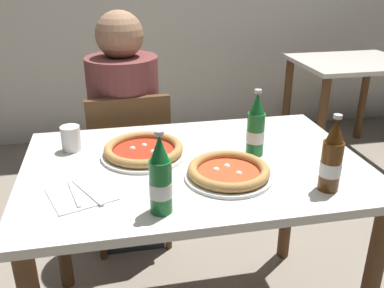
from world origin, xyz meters
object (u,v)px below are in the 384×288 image
chair_behind_table (129,162)px  pizza_margherita_near (144,150)px  dining_table_background (349,81)px  paper_cup (71,138)px  beer_bottle_center (161,179)px  napkin_with_cutlery (81,194)px  pizza_marinara_far (229,172)px  beer_bottle_right (256,128)px  diner_seated (126,139)px  beer_bottle_left (332,159)px  dining_table_main (195,190)px

chair_behind_table → pizza_margherita_near: 0.59m
chair_behind_table → dining_table_background: 1.86m
paper_cup → beer_bottle_center: bearing=-60.8°
pizza_margherita_near → napkin_with_cutlery: (-0.22, -0.24, -0.02)m
pizza_margherita_near → pizza_marinara_far: 0.34m
dining_table_background → beer_bottle_right: bearing=-131.3°
pizza_margherita_near → diner_seated: bearing=94.0°
chair_behind_table → diner_seated: bearing=-88.6°
chair_behind_table → napkin_with_cutlery: 0.83m
diner_seated → napkin_with_cutlery: bearing=-102.3°
paper_cup → diner_seated: bearing=64.5°
diner_seated → beer_bottle_left: size_ratio=4.89×
beer_bottle_right → beer_bottle_center: bearing=-140.8°
dining_table_background → pizza_margherita_near: (-1.63, -1.34, 0.18)m
chair_behind_table → napkin_with_cutlery: chair_behind_table is taller
diner_seated → dining_table_background: bearing=24.7°
dining_table_main → paper_cup: paper_cup is taller
dining_table_main → dining_table_background: same height
dining_table_background → chair_behind_table: bearing=-153.9°
dining_table_background → beer_bottle_left: beer_bottle_left is taller
pizza_margherita_near → beer_bottle_left: bearing=-33.9°
dining_table_main → diner_seated: (-0.21, 0.66, -0.05)m
beer_bottle_center → paper_cup: beer_bottle_center is taller
diner_seated → beer_bottle_left: 1.13m
diner_seated → chair_behind_table: bearing=-85.0°
napkin_with_cutlery → dining_table_background: bearing=40.5°
napkin_with_cutlery → paper_cup: 0.35m
pizza_margherita_near → beer_bottle_center: (0.01, -0.39, 0.08)m
pizza_marinara_far → paper_cup: bearing=147.3°
dining_table_background → beer_bottle_right: beer_bottle_right is taller
diner_seated → beer_bottle_center: bearing=-86.8°
beer_bottle_left → dining_table_background: bearing=57.2°
diner_seated → beer_bottle_left: diner_seated is taller
beer_bottle_center → dining_table_background: bearing=46.7°
dining_table_main → dining_table_background: bearing=44.3°
beer_bottle_center → napkin_with_cutlery: beer_bottle_center is taller
beer_bottle_left → beer_bottle_right: 0.33m
dining_table_main → dining_table_background: (1.46, 1.43, -0.04)m
chair_behind_table → dining_table_main: bearing=105.2°
beer_bottle_left → beer_bottle_right: size_ratio=1.00×
beer_bottle_center → dining_table_main: bearing=61.4°
napkin_with_cutlery → beer_bottle_center: bearing=-31.6°
chair_behind_table → diner_seated: (-0.00, 0.05, 0.10)m
beer_bottle_right → paper_cup: (-0.66, 0.17, -0.06)m
dining_table_background → pizza_margherita_near: bearing=-140.7°
chair_behind_table → paper_cup: (-0.22, -0.41, 0.32)m
dining_table_main → beer_bottle_right: (0.23, 0.03, 0.22)m
chair_behind_table → beer_bottle_center: (0.05, -0.90, 0.37)m
diner_seated → beer_bottle_right: size_ratio=4.89×
diner_seated → dining_table_background: 1.84m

